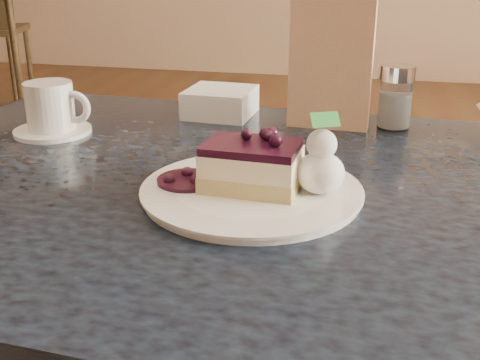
% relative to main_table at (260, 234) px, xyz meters
% --- Properties ---
extents(main_table, '(1.30, 0.91, 0.78)m').
position_rel_main_table_xyz_m(main_table, '(0.00, 0.00, 0.00)').
color(main_table, '#1A2331').
rests_on(main_table, ground).
extents(dessert_plate, '(0.29, 0.29, 0.01)m').
position_rel_main_table_xyz_m(dessert_plate, '(-0.00, -0.05, 0.09)').
color(dessert_plate, white).
rests_on(dessert_plate, main_table).
extents(cheesecake_slice, '(0.13, 0.10, 0.06)m').
position_rel_main_table_xyz_m(cheesecake_slice, '(-0.00, -0.05, 0.12)').
color(cheesecake_slice, '#E1CA74').
rests_on(cheesecake_slice, dessert_plate).
extents(whipped_cream, '(0.06, 0.06, 0.06)m').
position_rel_main_table_xyz_m(whipped_cream, '(0.09, -0.05, 0.12)').
color(whipped_cream, white).
rests_on(whipped_cream, dessert_plate).
extents(berry_sauce, '(0.08, 0.08, 0.01)m').
position_rel_main_table_xyz_m(berry_sauce, '(-0.09, -0.05, 0.10)').
color(berry_sauce, black).
rests_on(berry_sauce, dessert_plate).
extents(coffee_set, '(0.14, 0.14, 0.09)m').
position_rel_main_table_xyz_m(coffee_set, '(-0.41, 0.15, 0.12)').
color(coffee_set, white).
rests_on(coffee_set, main_table).
extents(menu_card, '(0.15, 0.04, 0.23)m').
position_rel_main_table_xyz_m(menu_card, '(0.07, 0.30, 0.20)').
color(menu_card, beige).
rests_on(menu_card, main_table).
extents(sugar_shaker, '(0.06, 0.06, 0.11)m').
position_rel_main_table_xyz_m(sugar_shaker, '(0.18, 0.32, 0.14)').
color(sugar_shaker, white).
rests_on(sugar_shaker, main_table).
extents(napkin_stack, '(0.13, 0.13, 0.05)m').
position_rel_main_table_xyz_m(napkin_stack, '(-0.15, 0.34, 0.11)').
color(napkin_stack, white).
rests_on(napkin_stack, main_table).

